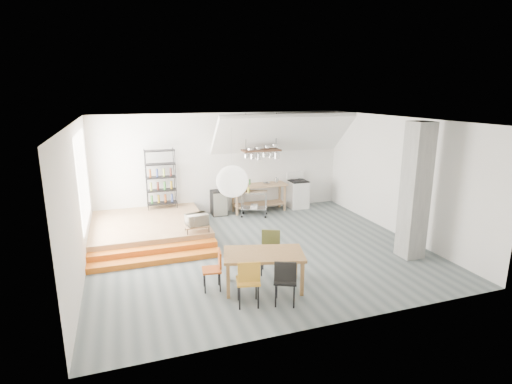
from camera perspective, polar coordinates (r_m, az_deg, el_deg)
name	(u,v)px	position (r m, az deg, el deg)	size (l,w,h in m)	color
floor	(259,250)	(10.05, 0.44, -8.28)	(8.00, 8.00, 0.00)	#515B5D
wall_back	(223,164)	(12.84, -4.73, 4.08)	(8.00, 0.04, 3.20)	silver
wall_left	(78,202)	(9.09, -24.08, -1.34)	(0.04, 7.00, 3.20)	silver
wall_right	(398,177)	(11.49, 19.65, 2.10)	(0.04, 7.00, 3.20)	silver
ceiling	(259,120)	(9.31, 0.47, 10.24)	(8.00, 7.00, 0.02)	white
slope_ceiling	(283,134)	(12.71, 3.83, 8.31)	(4.40, 1.80, 0.15)	white
window_pane	(83,178)	(10.50, -23.43, 1.80)	(0.02, 2.50, 2.20)	white
platform	(149,228)	(11.38, -15.02, -4.99)	(3.00, 3.00, 0.40)	#9A704D
step_lower	(156,260)	(9.60, -14.08, -9.40)	(3.00, 0.35, 0.13)	orange
step_upper	(155,252)	(9.90, -14.29, -8.27)	(3.00, 0.35, 0.27)	orange
concrete_column	(415,191)	(9.92, 21.79, 0.10)	(0.50, 0.50, 3.20)	gray
kitchen_counter	(259,193)	(13.03, 0.43, -0.11)	(1.80, 0.60, 0.91)	#9A704D
stove	(298,194)	(13.58, 6.00, -0.23)	(0.60, 0.60, 1.18)	white
pot_rack	(262,153)	(12.56, 0.90, 5.64)	(1.20, 0.50, 1.43)	#3F2619
wire_shelving	(161,178)	(12.27, -13.44, 1.97)	(0.88, 0.38, 1.80)	black
microwave_shelf	(197,226)	(10.21, -8.43, -4.80)	(0.60, 0.40, 0.16)	#9A704D
paper_lantern	(232,181)	(7.49, -3.42, 1.51)	(0.60, 0.60, 0.60)	white
dining_table	(264,257)	(7.99, 1.11, -9.21)	(1.75, 1.26, 0.75)	brown
chair_mustard	(248,279)	(7.37, -1.09, -12.31)	(0.50, 0.50, 0.92)	#B67D1F
chair_black	(285,278)	(7.44, 4.21, -12.17)	(0.55, 0.55, 0.91)	black
chair_olive	(270,248)	(8.71, 2.07, -7.99)	(0.56, 0.56, 0.93)	brown
chair_red	(215,266)	(8.05, -5.89, -10.54)	(0.42, 0.42, 0.81)	#BD521B
rolling_cart	(254,200)	(12.54, -0.27, -1.19)	(0.91, 0.73, 0.80)	silver
mini_fridge	(219,203)	(12.77, -5.35, -1.54)	(0.47, 0.47, 0.79)	black
microwave	(197,220)	(10.16, -8.46, -3.93)	(0.53, 0.36, 0.29)	beige
bowl	(267,183)	(12.99, 1.52, 1.25)	(0.22, 0.22, 0.05)	silver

